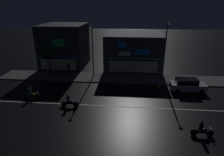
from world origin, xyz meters
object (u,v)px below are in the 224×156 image
Objects in this scene: pedestrian_on_sidewalk at (69,69)px; motorcycle_following at (202,130)px; motorcycle_opposite_lane at (69,101)px; traffic_cone at (159,85)px; streetlamp_mid at (165,47)px; motorcycle_lead at (31,94)px; streetlamp_west at (92,48)px; parked_car_near_kerb at (187,85)px.

pedestrian_on_sidewalk is 20.62m from motorcycle_following.
motorcycle_opposite_lane is (-12.48, 3.85, 0.00)m from motorcycle_following.
pedestrian_on_sidewalk is 13.88m from traffic_cone.
pedestrian_on_sidewalk is at bearing -73.59° from motorcycle_opposite_lane.
streetlamp_mid reaches higher than motorcycle_lead.
pedestrian_on_sidewalk reaches higher than traffic_cone.
pedestrian_on_sidewalk is (-14.24, 0.53, -3.73)m from streetlamp_mid.
pedestrian_on_sidewalk is 0.99× the size of motorcycle_following.
motorcycle_opposite_lane is at bearing -148.80° from traffic_cone.
traffic_cone is (10.40, 6.30, -0.36)m from motorcycle_opposite_lane.
pedestrian_on_sidewalk is 0.99× the size of motorcycle_lead.
streetlamp_west is at bearing -44.15° from motorcycle_following.
motorcycle_opposite_lane is (-11.21, -9.20, -4.10)m from streetlamp_mid.
streetlamp_mid is at bearing -36.51° from pedestrian_on_sidewalk.
streetlamp_mid is (10.23, 0.34, 0.26)m from streetlamp_west.
streetlamp_mid is 14.33× the size of traffic_cone.
parked_car_near_kerb reaches higher than motorcycle_lead.
parked_car_near_kerb is 2.26× the size of motorcycle_lead.
parked_car_near_kerb is 3.49m from traffic_cone.
motorcycle_lead is at bearing -128.02° from streetlamp_west.
motorcycle_lead is (-16.10, -7.85, -4.10)m from streetlamp_mid.
parked_car_near_kerb reaches higher than motorcycle_following.
streetlamp_west reaches higher than pedestrian_on_sidewalk.
pedestrian_on_sidewalk reaches higher than motorcycle_following.
motorcycle_following is (15.51, -13.58, -0.38)m from pedestrian_on_sidewalk.
motorcycle_opposite_lane is (-0.98, -8.86, -3.85)m from streetlamp_west.
pedestrian_on_sidewalk is at bearing -37.49° from motorcycle_following.
traffic_cone is (-2.08, 10.15, -0.36)m from motorcycle_following.
motorcycle_lead reaches higher than traffic_cone.
parked_car_near_kerb is at bearing -49.36° from pedestrian_on_sidewalk.
parked_car_near_kerb is at bearing 7.59° from motorcycle_lead.
pedestrian_on_sidewalk is 3.41× the size of traffic_cone.
pedestrian_on_sidewalk is 0.44× the size of parked_car_near_kerb.
motorcycle_opposite_lane is 12.17m from traffic_cone.
streetlamp_west is 9.71m from motorcycle_opposite_lane.
pedestrian_on_sidewalk is (-4.01, 0.87, -3.47)m from streetlamp_west.
traffic_cone is (15.29, 4.95, -0.36)m from motorcycle_lead.
streetlamp_west is at bearing -178.08° from streetlamp_mid.
streetlamp_west is at bearing -15.82° from parked_car_near_kerb.
traffic_cone is at bearing -74.73° from motorcycle_following.
streetlamp_mid is 18.38m from motorcycle_lead.
motorcycle_following is (17.37, -5.20, 0.00)m from motorcycle_lead.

